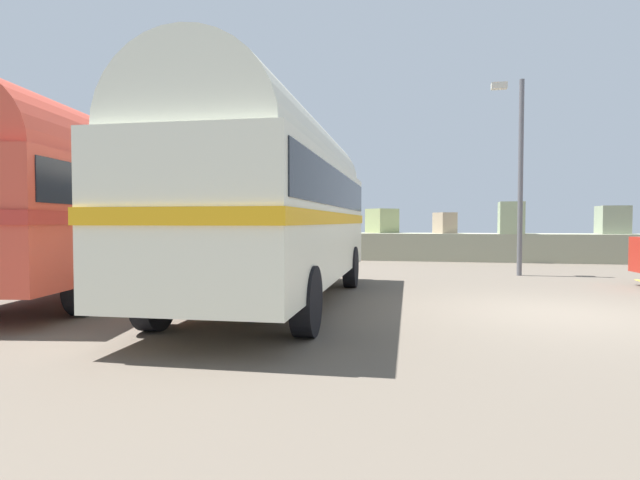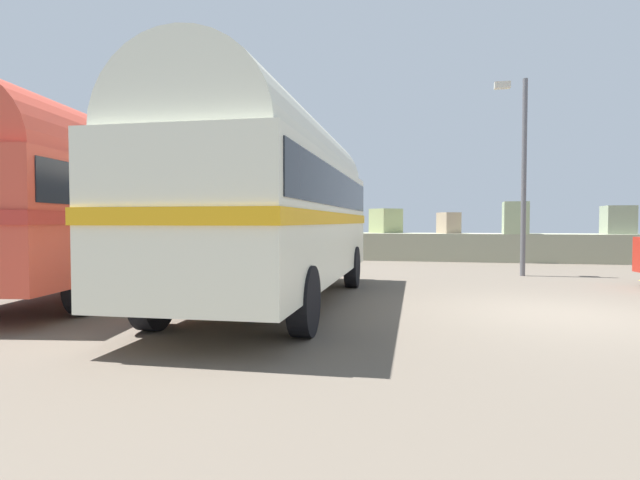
% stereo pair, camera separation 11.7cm
% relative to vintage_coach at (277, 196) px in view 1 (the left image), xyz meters
% --- Properties ---
extents(ground, '(32.00, 26.00, 0.02)m').
position_rel_vintage_coach_xyz_m(ground, '(4.99, -0.07, -2.04)').
color(ground, brown).
extents(breakwater, '(31.36, 2.57, 2.34)m').
position_rel_vintage_coach_xyz_m(breakwater, '(4.63, 11.76, -1.32)').
color(breakwater, gray).
rests_on(breakwater, ground).
extents(vintage_coach, '(2.67, 8.65, 3.70)m').
position_rel_vintage_coach_xyz_m(vintage_coach, '(0.00, 0.00, 0.00)').
color(vintage_coach, black).
rests_on(vintage_coach, ground).
extents(second_coach, '(3.73, 8.85, 3.70)m').
position_rel_vintage_coach_xyz_m(second_coach, '(-4.27, 0.61, 0.00)').
color(second_coach, black).
rests_on(second_coach, ground).
extents(lamp_post, '(0.88, 0.40, 5.61)m').
position_rel_vintage_coach_xyz_m(lamp_post, '(5.33, 6.22, 1.15)').
color(lamp_post, '#5B5B60').
rests_on(lamp_post, ground).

